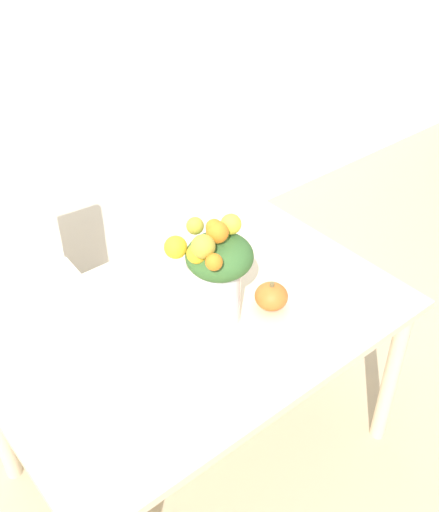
{
  "coord_description": "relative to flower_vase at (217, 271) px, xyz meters",
  "views": [
    {
      "loc": [
        -0.88,
        -1.19,
        2.1
      ],
      "look_at": [
        0.06,
        -0.05,
        1.0
      ],
      "focal_mm": 42.0,
      "sensor_mm": 36.0,
      "label": 1
    }
  ],
  "objects": [
    {
      "name": "dining_table",
      "position": [
        -0.05,
        0.04,
        -0.3
      ],
      "size": [
        1.38,
        0.91,
        0.74
      ],
      "color": "beige",
      "rests_on": "ground_plane"
    },
    {
      "name": "ground_plane",
      "position": [
        -0.05,
        0.04,
        -0.94
      ],
      "size": [
        12.0,
        12.0,
        0.0
      ],
      "primitive_type": "plane",
      "color": "tan"
    },
    {
      "name": "dining_chair_near_window",
      "position": [
        -0.31,
        0.85,
        -0.45
      ],
      "size": [
        0.44,
        0.44,
        0.93
      ],
      "rotation": [
        0.0,
        0.0,
        -0.05
      ],
      "color": "silver",
      "rests_on": "ground_plane"
    },
    {
      "name": "wall_back",
      "position": [
        -0.05,
        1.34,
        0.41
      ],
      "size": [
        8.0,
        0.06,
        2.7
      ],
      "color": "white",
      "rests_on": "ground_plane"
    },
    {
      "name": "pumpkin",
      "position": [
        0.18,
        -0.07,
        -0.16
      ],
      "size": [
        0.11,
        0.11,
        0.1
      ],
      "color": "orange",
      "rests_on": "dining_table"
    },
    {
      "name": "flower_vase",
      "position": [
        0.0,
        0.0,
        0.0
      ],
      "size": [
        0.25,
        0.24,
        0.4
      ],
      "color": "silver",
      "rests_on": "dining_table"
    }
  ]
}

